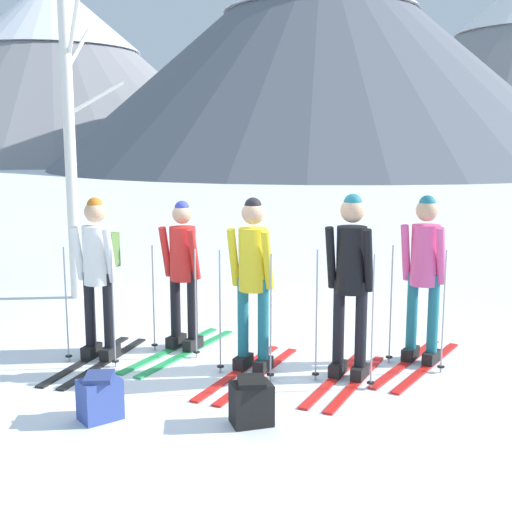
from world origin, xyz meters
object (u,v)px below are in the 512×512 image
skier_in_white (98,270)px  backpack_on_snow_beside (100,397)px  skier_in_black (350,279)px  birch_tree_tall (71,143)px  skier_in_yellow (253,278)px  backpack_on_snow_front (251,402)px  skier_in_pink (424,273)px  skier_in_red (183,271)px

skier_in_white → backpack_on_snow_beside: (0.23, -1.56, -0.76)m
skier_in_black → birch_tree_tall: (-3.22, 3.61, 1.25)m
skier_in_white → skier_in_yellow: (1.55, -0.50, -0.01)m
skier_in_white → skier_in_yellow: 1.63m
skier_in_black → backpack_on_snow_front: bearing=-136.0°
skier_in_yellow → skier_in_pink: bearing=3.9°
skier_in_black → skier_in_pink: 0.92m
skier_in_yellow → birch_tree_tall: birch_tree_tall is taller
skier_in_yellow → birch_tree_tall: bearing=124.9°
skier_in_pink → backpack_on_snow_beside: skier_in_pink is taller
skier_in_white → backpack_on_snow_beside: skier_in_white is taller
skier_in_pink → birch_tree_tall: (-4.06, 3.22, 1.29)m
birch_tree_tall → backpack_on_snow_beside: 4.94m
backpack_on_snow_beside → skier_in_yellow: bearing=38.6°
skier_in_white → skier_in_pink: size_ratio=0.98×
skier_in_black → birch_tree_tall: 5.00m
backpack_on_snow_beside → backpack_on_snow_front: bearing=-8.6°
skier_in_yellow → backpack_on_snow_beside: skier_in_yellow is taller
birch_tree_tall → skier_in_pink: bearing=-38.4°
skier_in_pink → skier_in_red: bearing=165.6°
skier_in_white → backpack_on_snow_front: 2.40m
skier_in_red → birch_tree_tall: bearing=122.1°
skier_in_red → birch_tree_tall: birch_tree_tall is taller
skier_in_yellow → backpack_on_snow_front: (-0.10, -1.24, -0.75)m
skier_in_black → skier_in_red: bearing=147.4°
backpack_on_snow_front → skier_in_red: bearing=107.0°
backpack_on_snow_front → birch_tree_tall: bearing=116.0°
skier_in_red → skier_in_pink: skier_in_pink is taller
skier_in_red → backpack_on_snow_front: bearing=-73.0°
skier_in_black → backpack_on_snow_front: (-0.99, -0.96, -0.79)m
skier_in_white → backpack_on_snow_beside: size_ratio=4.24×
skier_in_black → skier_in_pink: (0.83, 0.40, -0.04)m
skier_in_white → skier_in_red: skier_in_white is taller
backpack_on_snow_front → backpack_on_snow_beside: (-1.23, 0.19, 0.00)m
skier_in_yellow → backpack_on_snow_beside: (-1.32, -1.06, -0.75)m
skier_in_red → backpack_on_snow_front: size_ratio=4.41×
skier_in_black → skier_in_yellow: bearing=162.8°
skier_in_red → skier_in_yellow: skier_in_yellow is taller
birch_tree_tall → backpack_on_snow_front: bearing=-64.0°
skier_in_pink → birch_tree_tall: size_ratio=0.41×
backpack_on_snow_front → backpack_on_snow_beside: 1.24m
skier_in_yellow → backpack_on_snow_front: bearing=-94.4°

